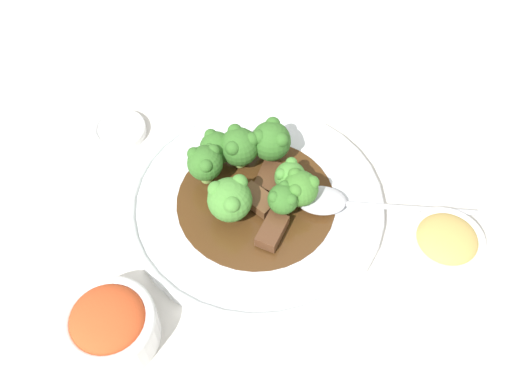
% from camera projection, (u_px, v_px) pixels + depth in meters
% --- Properties ---
extents(ground_plane, '(4.00, 4.00, 0.00)m').
position_uv_depth(ground_plane, '(256.00, 208.00, 0.75)').
color(ground_plane, silver).
extents(main_plate, '(0.32, 0.32, 0.02)m').
position_uv_depth(main_plate, '(256.00, 203.00, 0.74)').
color(main_plate, white).
rests_on(main_plate, ground_plane).
extents(beef_strip_0, '(0.05, 0.05, 0.02)m').
position_uv_depth(beef_strip_0, '(275.00, 230.00, 0.70)').
color(beef_strip_0, '#56331E').
rests_on(beef_strip_0, main_plate).
extents(beef_strip_1, '(0.05, 0.05, 0.01)m').
position_uv_depth(beef_strip_1, '(270.00, 177.00, 0.75)').
color(beef_strip_1, '#56331E').
rests_on(beef_strip_1, main_plate).
extents(beef_strip_2, '(0.04, 0.05, 0.01)m').
position_uv_depth(beef_strip_2, '(260.00, 199.00, 0.73)').
color(beef_strip_2, brown).
rests_on(beef_strip_2, main_plate).
extents(broccoli_floret_0, '(0.04, 0.04, 0.05)m').
position_uv_depth(broccoli_floret_0, '(283.00, 199.00, 0.70)').
color(broccoli_floret_0, '#8EB756').
rests_on(broccoli_floret_0, main_plate).
extents(broccoli_floret_1, '(0.04, 0.04, 0.05)m').
position_uv_depth(broccoli_floret_1, '(300.00, 188.00, 0.71)').
color(broccoli_floret_1, '#8EB756').
rests_on(broccoli_floret_1, main_plate).
extents(broccoli_floret_2, '(0.04, 0.04, 0.06)m').
position_uv_depth(broccoli_floret_2, '(205.00, 163.00, 0.73)').
color(broccoli_floret_2, '#7FA84C').
rests_on(broccoli_floret_2, main_plate).
extents(broccoli_floret_3, '(0.04, 0.04, 0.04)m').
position_uv_depth(broccoli_floret_3, '(290.00, 176.00, 0.72)').
color(broccoli_floret_3, '#7FA84C').
rests_on(broccoli_floret_3, main_plate).
extents(broccoli_floret_4, '(0.05, 0.05, 0.06)m').
position_uv_depth(broccoli_floret_4, '(239.00, 146.00, 0.74)').
color(broccoli_floret_4, '#7FA84C').
rests_on(broccoli_floret_4, main_plate).
extents(broccoli_floret_5, '(0.05, 0.05, 0.06)m').
position_uv_depth(broccoli_floret_5, '(230.00, 199.00, 0.70)').
color(broccoli_floret_5, '#7FA84C').
rests_on(broccoli_floret_5, main_plate).
extents(broccoli_floret_6, '(0.05, 0.05, 0.06)m').
position_uv_depth(broccoli_floret_6, '(271.00, 140.00, 0.75)').
color(broccoli_floret_6, '#7FA84C').
rests_on(broccoli_floret_6, main_plate).
extents(broccoli_floret_7, '(0.04, 0.04, 0.05)m').
position_uv_depth(broccoli_floret_7, '(216.00, 147.00, 0.75)').
color(broccoli_floret_7, '#8EB756').
rests_on(broccoli_floret_7, main_plate).
extents(serving_spoon, '(0.21, 0.12, 0.01)m').
position_uv_depth(serving_spoon, '(336.00, 202.00, 0.73)').
color(serving_spoon, silver).
rests_on(serving_spoon, main_plate).
extents(side_bowl_kimchi, '(0.10, 0.10, 0.06)m').
position_uv_depth(side_bowl_kimchi, '(110.00, 325.00, 0.63)').
color(side_bowl_kimchi, white).
rests_on(side_bowl_kimchi, ground_plane).
extents(side_bowl_appetizer, '(0.09, 0.09, 0.05)m').
position_uv_depth(side_bowl_appetizer, '(444.00, 245.00, 0.69)').
color(side_bowl_appetizer, white).
rests_on(side_bowl_appetizer, ground_plane).
extents(sauce_dish, '(0.07, 0.07, 0.01)m').
position_uv_depth(sauce_dish, '(120.00, 130.00, 0.82)').
color(sauce_dish, white).
rests_on(sauce_dish, ground_plane).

